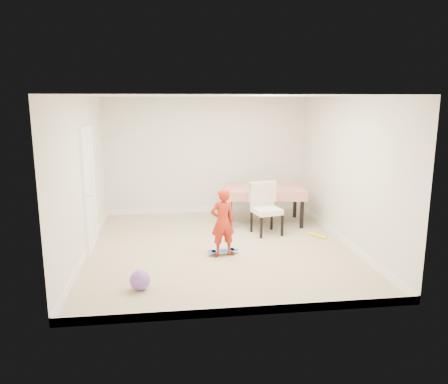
{
  "coord_description": "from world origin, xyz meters",
  "views": [
    {
      "loc": [
        -0.86,
        -7.24,
        2.55
      ],
      "look_at": [
        0.1,
        0.2,
        0.95
      ],
      "focal_mm": 35.0,
      "sensor_mm": 36.0,
      "label": 1
    }
  ],
  "objects": [
    {
      "name": "balloon",
      "position": [
        -1.29,
        -1.59,
        0.14
      ],
      "size": [
        0.28,
        0.28,
        0.28
      ],
      "primitive_type": "sphere",
      "color": "#8151C2",
      "rests_on": "ground"
    },
    {
      "name": "dining_table",
      "position": [
        1.11,
        1.46,
        0.38
      ],
      "size": [
        1.74,
        1.21,
        0.76
      ],
      "primitive_type": null,
      "rotation": [
        0.0,
        0.0,
        -0.12
      ],
      "color": "#AB0914",
      "rests_on": "ground"
    },
    {
      "name": "ceiling",
      "position": [
        0.0,
        0.0,
        2.58
      ],
      "size": [
        4.5,
        5.0,
        0.04
      ],
      "primitive_type": "cube",
      "color": "white",
      "rests_on": "wall_back"
    },
    {
      "name": "baseboard_front",
      "position": [
        0.0,
        -2.49,
        0.06
      ],
      "size": [
        4.5,
        0.02,
        0.12
      ],
      "primitive_type": "cube",
      "color": "white",
      "rests_on": "ground"
    },
    {
      "name": "skateboard",
      "position": [
        0.01,
        -0.37,
        0.04
      ],
      "size": [
        0.56,
        0.27,
        0.08
      ],
      "primitive_type": null,
      "rotation": [
        0.0,
        0.0,
        0.16
      ],
      "color": "blue",
      "rests_on": "ground"
    },
    {
      "name": "child",
      "position": [
        -0.0,
        -0.42,
        0.55
      ],
      "size": [
        0.45,
        0.34,
        1.11
      ],
      "primitive_type": "imported",
      "rotation": [
        0.0,
        0.0,
        3.33
      ],
      "color": "red",
      "rests_on": "ground"
    },
    {
      "name": "wall_front",
      "position": [
        0.0,
        -2.48,
        1.3
      ],
      "size": [
        4.5,
        0.04,
        2.6
      ],
      "primitive_type": "cube",
      "color": "silver",
      "rests_on": "ground"
    },
    {
      "name": "ground",
      "position": [
        0.0,
        0.0,
        0.0
      ],
      "size": [
        5.0,
        5.0,
        0.0
      ],
      "primitive_type": "plane",
      "color": "tan",
      "rests_on": "ground"
    },
    {
      "name": "wall_back",
      "position": [
        0.0,
        2.48,
        1.3
      ],
      "size": [
        4.5,
        0.04,
        2.6
      ],
      "primitive_type": "cube",
      "color": "silver",
      "rests_on": "ground"
    },
    {
      "name": "door",
      "position": [
        -2.22,
        0.3,
        1.02
      ],
      "size": [
        0.11,
        0.94,
        2.11
      ],
      "primitive_type": "cube",
      "color": "white",
      "rests_on": "ground"
    },
    {
      "name": "baseboard_back",
      "position": [
        0.0,
        2.49,
        0.06
      ],
      "size": [
        4.5,
        0.02,
        0.12
      ],
      "primitive_type": "cube",
      "color": "white",
      "rests_on": "ground"
    },
    {
      "name": "wall_left",
      "position": [
        -2.23,
        0.0,
        1.3
      ],
      "size": [
        0.04,
        5.0,
        2.6
      ],
      "primitive_type": "cube",
      "color": "silver",
      "rests_on": "ground"
    },
    {
      "name": "wall_right",
      "position": [
        2.23,
        0.0,
        1.3
      ],
      "size": [
        0.04,
        5.0,
        2.6
      ],
      "primitive_type": "cube",
      "color": "silver",
      "rests_on": "ground"
    },
    {
      "name": "baseboard_right",
      "position": [
        2.24,
        0.0,
        0.06
      ],
      "size": [
        0.02,
        5.0,
        0.12
      ],
      "primitive_type": "cube",
      "color": "white",
      "rests_on": "ground"
    },
    {
      "name": "baseboard_left",
      "position": [
        -2.24,
        0.0,
        0.06
      ],
      "size": [
        0.02,
        5.0,
        0.12
      ],
      "primitive_type": "cube",
      "color": "white",
      "rests_on": "ground"
    },
    {
      "name": "dining_chair",
      "position": [
        0.99,
        0.67,
        0.5
      ],
      "size": [
        0.67,
        0.73,
        0.99
      ],
      "primitive_type": null,
      "rotation": [
        0.0,
        0.0,
        0.24
      ],
      "color": "silver",
      "rests_on": "ground"
    },
    {
      "name": "foam_toy",
      "position": [
        1.9,
        0.34,
        0.03
      ],
      "size": [
        0.27,
        0.37,
        0.06
      ],
      "primitive_type": "cylinder",
      "rotation": [
        1.57,
        0.0,
        0.59
      ],
      "color": "yellow",
      "rests_on": "ground"
    }
  ]
}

